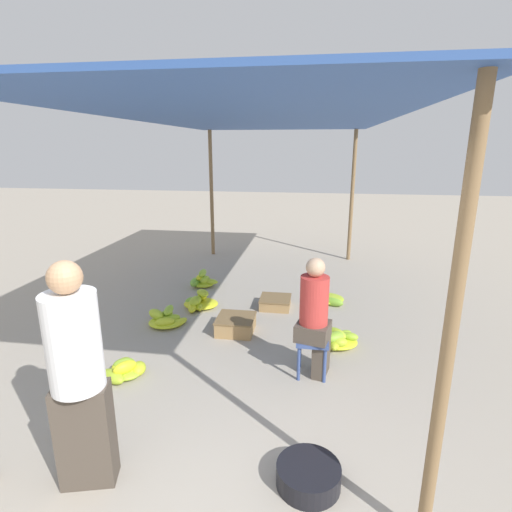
% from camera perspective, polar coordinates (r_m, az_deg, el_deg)
% --- Properties ---
extents(canopy_post_front_right, '(0.08, 0.08, 2.77)m').
position_cam_1_polar(canopy_post_front_right, '(2.48, 25.86, -11.06)').
color(canopy_post_front_right, olive).
rests_on(canopy_post_front_right, ground).
extents(canopy_post_back_left, '(0.08, 0.08, 2.77)m').
position_cam_1_polar(canopy_post_back_left, '(9.10, -6.37, 8.75)').
color(canopy_post_back_left, olive).
rests_on(canopy_post_back_left, ground).
extents(canopy_post_back_right, '(0.08, 0.08, 2.77)m').
position_cam_1_polar(canopy_post_back_right, '(8.83, 13.56, 8.22)').
color(canopy_post_back_right, olive).
rests_on(canopy_post_back_right, ground).
extents(canopy_tarp, '(3.48, 7.02, 0.04)m').
position_cam_1_polar(canopy_tarp, '(5.50, 0.34, 19.20)').
color(canopy_tarp, '#33569E').
rests_on(canopy_tarp, canopy_post_front_left).
extents(vendor_foreground, '(0.45, 0.45, 1.72)m').
position_cam_1_polar(vendor_foreground, '(3.14, -24.11, -15.23)').
color(vendor_foreground, '#4C4238').
rests_on(vendor_foreground, ground).
extents(stool, '(0.34, 0.34, 0.43)m').
position_cam_1_polar(stool, '(4.45, 8.05, -12.57)').
color(stool, '#384C84').
rests_on(stool, ground).
extents(vendor_seated, '(0.41, 0.41, 1.33)m').
position_cam_1_polar(vendor_seated, '(4.30, 8.49, -8.43)').
color(vendor_seated, '#4C4238').
rests_on(vendor_seated, ground).
extents(basin_black, '(0.48, 0.48, 0.16)m').
position_cam_1_polar(basin_black, '(3.38, 7.49, -28.64)').
color(basin_black, black).
rests_on(basin_black, ground).
extents(banana_pile_left_0, '(0.60, 0.47, 0.26)m').
position_cam_1_polar(banana_pile_left_0, '(5.78, -12.74, -8.82)').
color(banana_pile_left_0, '#9FC430').
rests_on(banana_pile_left_0, ground).
extents(banana_pile_left_1, '(0.56, 0.63, 0.27)m').
position_cam_1_polar(banana_pile_left_1, '(6.30, -8.15, -6.54)').
color(banana_pile_left_1, '#C5D329').
rests_on(banana_pile_left_1, ground).
extents(banana_pile_left_2, '(0.49, 0.52, 0.22)m').
position_cam_1_polar(banana_pile_left_2, '(4.73, -18.29, -15.23)').
color(banana_pile_left_2, yellow).
rests_on(banana_pile_left_2, ground).
extents(banana_pile_left_3, '(0.50, 0.41, 0.31)m').
position_cam_1_polar(banana_pile_left_3, '(7.17, -7.70, -3.54)').
color(banana_pile_left_3, '#ADC92D').
rests_on(banana_pile_left_3, ground).
extents(banana_pile_right_0, '(0.55, 0.62, 0.22)m').
position_cam_1_polar(banana_pile_right_0, '(5.23, 11.45, -11.51)').
color(banana_pile_right_0, '#8CBC33').
rests_on(banana_pile_right_0, ground).
extents(banana_pile_right_1, '(0.55, 0.56, 0.15)m').
position_cam_1_polar(banana_pile_right_1, '(6.54, 9.96, -6.03)').
color(banana_pile_right_1, '#8EBD33').
rests_on(banana_pile_right_1, ground).
extents(crate_near, '(0.47, 0.47, 0.16)m').
position_cam_1_polar(crate_near, '(6.24, 2.78, -6.64)').
color(crate_near, '#9E7A4C').
rests_on(crate_near, ground).
extents(crate_mid, '(0.50, 0.50, 0.21)m').
position_cam_1_polar(crate_mid, '(5.46, -2.91, -9.73)').
color(crate_mid, '#9E7A4C').
rests_on(crate_mid, ground).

